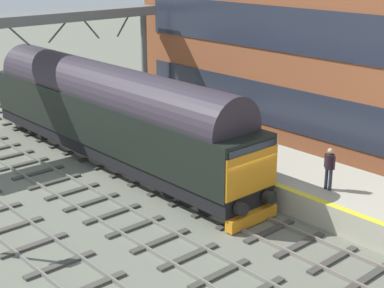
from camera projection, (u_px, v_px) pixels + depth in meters
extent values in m
plane|color=slate|center=(229.00, 214.00, 22.49)|extent=(140.00, 140.00, 0.00)
cube|color=gray|center=(215.00, 218.00, 22.01)|extent=(0.07, 60.00, 0.15)
cube|color=gray|center=(242.00, 207.00, 22.92)|extent=(0.07, 60.00, 0.15)
cube|color=#413E3A|center=(370.00, 276.00, 18.14)|extent=(2.50, 0.26, 0.09)
cube|color=#413E3A|center=(333.00, 260.00, 19.10)|extent=(2.50, 0.26, 0.09)
cube|color=#413E3A|center=(300.00, 245.00, 20.07)|extent=(2.50, 0.26, 0.09)
cube|color=#413E3A|center=(269.00, 231.00, 21.03)|extent=(2.50, 0.26, 0.09)
cube|color=#413E3A|center=(242.00, 219.00, 21.99)|extent=(2.50, 0.26, 0.09)
cube|color=#413E3A|center=(216.00, 208.00, 22.96)|extent=(2.50, 0.26, 0.09)
cube|color=#413E3A|center=(193.00, 197.00, 23.92)|extent=(2.50, 0.26, 0.09)
cube|color=#413E3A|center=(172.00, 188.00, 24.88)|extent=(2.50, 0.26, 0.09)
cube|color=#413E3A|center=(152.00, 179.00, 25.85)|extent=(2.50, 0.26, 0.09)
cube|color=#413E3A|center=(133.00, 170.00, 26.81)|extent=(2.50, 0.26, 0.09)
cube|color=#413E3A|center=(116.00, 163.00, 27.77)|extent=(2.50, 0.26, 0.09)
cube|color=#413E3A|center=(100.00, 156.00, 28.74)|extent=(2.50, 0.26, 0.09)
cube|color=#413E3A|center=(85.00, 149.00, 29.70)|extent=(2.50, 0.26, 0.09)
cube|color=#413E3A|center=(71.00, 143.00, 30.66)|extent=(2.50, 0.26, 0.09)
cube|color=#413E3A|center=(58.00, 137.00, 31.63)|extent=(2.50, 0.26, 0.09)
cube|color=#413E3A|center=(45.00, 131.00, 32.59)|extent=(2.50, 0.26, 0.09)
cube|color=#413E3A|center=(34.00, 126.00, 33.55)|extent=(2.50, 0.26, 0.09)
cube|color=#413E3A|center=(23.00, 121.00, 34.51)|extent=(2.50, 0.26, 0.09)
cube|color=#413E3A|center=(12.00, 116.00, 35.48)|extent=(2.50, 0.26, 0.09)
cube|color=#413E3A|center=(2.00, 112.00, 36.44)|extent=(2.50, 0.26, 0.09)
cube|color=gray|center=(144.00, 247.00, 19.88)|extent=(0.07, 60.00, 0.15)
cube|color=gray|center=(176.00, 234.00, 20.79)|extent=(0.07, 60.00, 0.15)
cube|color=#414137|center=(220.00, 274.00, 18.28)|extent=(2.50, 0.26, 0.09)
cube|color=#414137|center=(189.00, 257.00, 19.31)|extent=(2.50, 0.26, 0.09)
cube|color=#414137|center=(161.00, 241.00, 20.34)|extent=(2.50, 0.26, 0.09)
cube|color=#414137|center=(135.00, 227.00, 21.38)|extent=(2.50, 0.26, 0.09)
cube|color=#414137|center=(112.00, 214.00, 22.41)|extent=(2.50, 0.26, 0.09)
cube|color=#414137|center=(91.00, 202.00, 23.45)|extent=(2.50, 0.26, 0.09)
cube|color=#414137|center=(72.00, 192.00, 24.48)|extent=(2.50, 0.26, 0.09)
cube|color=#414137|center=(55.00, 182.00, 25.51)|extent=(2.50, 0.26, 0.09)
cube|color=#414137|center=(38.00, 173.00, 26.55)|extent=(2.50, 0.26, 0.09)
cube|color=#414137|center=(23.00, 164.00, 27.58)|extent=(2.50, 0.26, 0.09)
cube|color=#414137|center=(9.00, 156.00, 28.61)|extent=(2.50, 0.26, 0.09)
cube|color=slate|center=(54.00, 283.00, 17.71)|extent=(0.07, 60.00, 0.15)
cube|color=slate|center=(94.00, 267.00, 18.62)|extent=(0.07, 60.00, 0.15)
cube|color=#494640|center=(90.00, 287.00, 17.55)|extent=(2.50, 0.26, 0.09)
cube|color=#494640|center=(60.00, 265.00, 18.80)|extent=(2.50, 0.26, 0.09)
cube|color=#494640|center=(34.00, 245.00, 20.05)|extent=(2.50, 0.26, 0.09)
cube|color=#494640|center=(11.00, 228.00, 21.29)|extent=(2.50, 0.26, 0.09)
cube|color=#B7B39E|center=(289.00, 179.00, 24.61)|extent=(4.00, 44.00, 1.00)
cube|color=yellow|center=(260.00, 179.00, 23.28)|extent=(0.30, 44.00, 0.01)
cube|color=#985230|center=(369.00, 36.00, 27.59)|extent=(4.99, 28.16, 11.57)
cube|color=#272E3E|center=(332.00, 120.00, 27.15)|extent=(0.06, 25.91, 2.16)
cube|color=#272E3E|center=(338.00, 37.00, 25.94)|extent=(0.06, 25.91, 2.16)
cube|color=black|center=(111.00, 145.00, 27.79)|extent=(2.56, 17.88, 0.60)
cube|color=black|center=(110.00, 118.00, 27.36)|extent=(2.70, 17.88, 2.10)
cylinder|color=#322B35|center=(109.00, 92.00, 26.97)|extent=(2.56, 16.45, 2.57)
cube|color=orange|center=(252.00, 173.00, 21.06)|extent=(2.65, 0.08, 1.58)
cube|color=#232D3D|center=(252.00, 154.00, 20.85)|extent=(2.38, 0.04, 0.64)
cube|color=#232D3D|center=(133.00, 107.00, 28.13)|extent=(0.04, 12.52, 0.44)
cylinder|color=black|center=(241.00, 209.00, 20.79)|extent=(0.48, 0.35, 0.48)
cylinder|color=black|center=(269.00, 197.00, 21.74)|extent=(0.48, 0.35, 0.48)
cube|color=orange|center=(252.00, 217.00, 21.57)|extent=(2.43, 0.36, 0.47)
cylinder|color=black|center=(220.00, 198.00, 22.68)|extent=(1.64, 1.04, 1.04)
cylinder|color=black|center=(200.00, 190.00, 23.46)|extent=(1.64, 1.04, 1.04)
cylinder|color=black|center=(182.00, 182.00, 24.24)|extent=(1.64, 1.04, 1.04)
cylinder|color=black|center=(57.00, 128.00, 31.53)|extent=(1.64, 1.04, 1.04)
cylinder|color=black|center=(46.00, 124.00, 32.30)|extent=(1.64, 1.04, 1.04)
cylinder|color=black|center=(37.00, 119.00, 33.08)|extent=(1.64, 1.04, 1.04)
cylinder|color=#2A2B3C|center=(330.00, 180.00, 22.02)|extent=(0.13, 0.13, 0.84)
cylinder|color=#2A2B3C|center=(326.00, 178.00, 22.18)|extent=(0.13, 0.13, 0.84)
cylinder|color=black|center=(330.00, 161.00, 21.88)|extent=(0.38, 0.38, 0.56)
sphere|color=tan|center=(331.00, 151.00, 21.75)|extent=(0.22, 0.22, 0.22)
cylinder|color=black|center=(334.00, 163.00, 21.72)|extent=(0.09, 0.09, 0.52)
cylinder|color=black|center=(325.00, 160.00, 22.04)|extent=(0.09, 0.09, 0.52)
cylinder|color=slate|center=(144.00, 65.00, 35.29)|extent=(0.36, 0.36, 6.06)
cube|color=slate|center=(18.00, 19.00, 29.28)|extent=(16.09, 2.00, 0.50)
cylinder|color=slate|center=(19.00, 37.00, 29.55)|extent=(1.07, 0.10, 1.06)
cylinder|color=slate|center=(57.00, 33.00, 30.90)|extent=(1.11, 0.10, 1.01)
cylinder|color=slate|center=(91.00, 29.00, 32.25)|extent=(0.99, 0.10, 1.12)
cylinder|color=slate|center=(123.00, 26.00, 33.59)|extent=(0.92, 0.10, 1.18)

